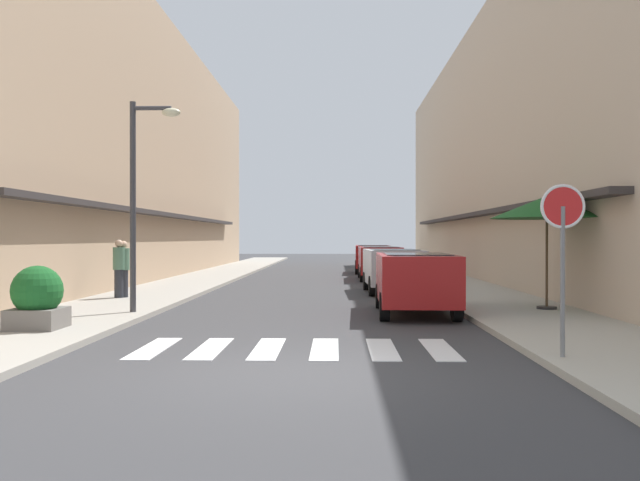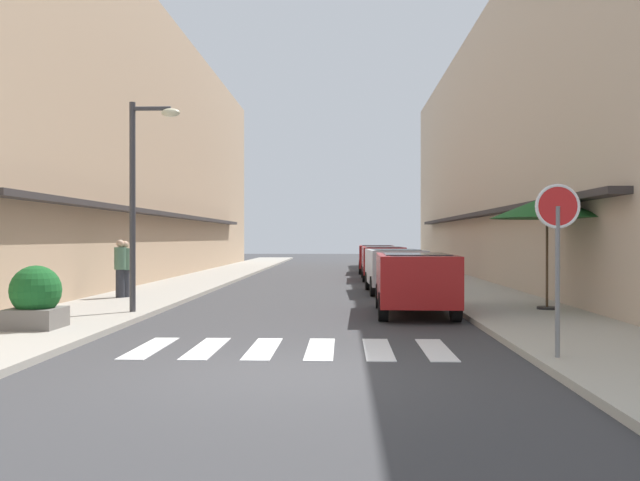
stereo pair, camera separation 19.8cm
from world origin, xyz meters
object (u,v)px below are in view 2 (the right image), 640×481
at_px(parked_car_mid, 395,266).
at_px(pedestrian_walking_near, 125,268).
at_px(parked_car_near, 415,276).
at_px(parked_car_distant, 376,256).
at_px(round_street_sign, 558,225).
at_px(cafe_umbrella, 547,207).
at_px(parked_car_far, 383,259).
at_px(planter_corner, 36,298).
at_px(pedestrian_walking_far, 120,267).
at_px(street_lamp, 141,182).

distance_m(parked_car_mid, pedestrian_walking_near, 8.67).
distance_m(parked_car_near, parked_car_mid, 6.28).
xyz_separation_m(parked_car_distant, pedestrian_walking_near, (-8.08, -15.69, 0.06)).
xyz_separation_m(parked_car_near, parked_car_mid, (-0.00, 6.28, -0.00)).
distance_m(round_street_sign, cafe_umbrella, 6.83).
distance_m(parked_car_distant, pedestrian_walking_near, 17.65).
xyz_separation_m(parked_car_far, round_street_sign, (1.38, -19.44, 1.11)).
relative_size(cafe_umbrella, planter_corner, 2.29).
distance_m(parked_car_distant, pedestrian_walking_far, 17.82).
bearing_deg(planter_corner, pedestrian_walking_far, 95.11).
bearing_deg(parked_car_mid, parked_car_distant, 90.00).
height_order(parked_car_near, planter_corner, parked_car_near).
xyz_separation_m(round_street_sign, pedestrian_walking_near, (-9.46, 9.48, -1.06)).
height_order(parked_car_mid, pedestrian_walking_near, pedestrian_walking_near).
bearing_deg(street_lamp, parked_car_far, 64.92).
relative_size(parked_car_mid, parked_car_distant, 0.97).
distance_m(parked_car_near, pedestrian_walking_near, 8.68).
relative_size(parked_car_near, parked_car_distant, 1.00).
bearing_deg(parked_car_distant, parked_car_mid, -90.00).
height_order(parked_car_mid, cafe_umbrella, cafe_umbrella).
height_order(parked_car_near, street_lamp, street_lamp).
distance_m(parked_car_near, street_lamp, 6.84).
relative_size(parked_car_near, pedestrian_walking_near, 2.53).
bearing_deg(street_lamp, parked_car_mid, 47.07).
relative_size(parked_car_far, pedestrian_walking_far, 2.56).
bearing_deg(planter_corner, cafe_umbrella, 19.26).
distance_m(parked_car_mid, pedestrian_walking_far, 8.80).
xyz_separation_m(planter_corner, pedestrian_walking_near, (-0.50, 6.69, 0.29)).
bearing_deg(cafe_umbrella, parked_car_near, -175.81).
bearing_deg(round_street_sign, street_lamp, 144.02).
bearing_deg(cafe_umbrella, parked_car_far, 104.00).
bearing_deg(parked_car_far, street_lamp, -115.08).
bearing_deg(parked_car_near, parked_car_distant, 90.00).
relative_size(parked_car_far, round_street_sign, 1.71).
bearing_deg(pedestrian_walking_near, street_lamp, 120.73).
distance_m(parked_car_mid, planter_corner, 12.41).
bearing_deg(parked_car_distant, parked_car_far, -90.00).
bearing_deg(street_lamp, pedestrian_walking_near, 113.38).
distance_m(parked_car_mid, parked_car_distant, 12.57).
bearing_deg(round_street_sign, parked_car_mid, 96.24).
bearing_deg(street_lamp, parked_car_distant, 71.72).
xyz_separation_m(parked_car_near, planter_corner, (-7.59, -3.54, -0.23)).
bearing_deg(parked_car_distant, street_lamp, -108.28).
height_order(parked_car_distant, pedestrian_walking_near, pedestrian_walking_near).
xyz_separation_m(parked_car_far, pedestrian_walking_near, (-8.08, -9.95, 0.06)).
relative_size(round_street_sign, street_lamp, 0.51).
bearing_deg(parked_car_near, street_lamp, -174.26).
xyz_separation_m(parked_car_far, parked_car_distant, (0.00, 5.74, -0.00)).
height_order(parked_car_mid, planter_corner, parked_car_mid).
xyz_separation_m(street_lamp, planter_corner, (-1.15, -2.89, -2.45)).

